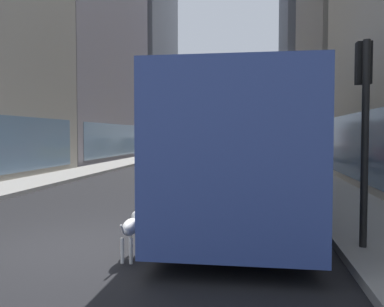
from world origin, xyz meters
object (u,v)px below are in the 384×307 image
at_px(dalmatian_dog, 132,227).
at_px(car_grey_wagon, 203,145).
at_px(transit_bus, 243,143).
at_px(traffic_light_near, 364,109).
at_px(car_white_van, 251,144).
at_px(car_yellow_taxi, 169,152).
at_px(box_truck, 231,139).
at_px(car_red_coupe, 225,152).

bearing_deg(dalmatian_dog, car_grey_wagon, 95.52).
xyz_separation_m(transit_bus, traffic_light_near, (2.10, -3.89, 0.66)).
bearing_deg(dalmatian_dog, car_white_van, 87.96).
relative_size(car_yellow_taxi, box_truck, 0.60).
relative_size(car_grey_wagon, car_white_van, 1.08).
bearing_deg(traffic_light_near, car_yellow_taxi, 110.10).
bearing_deg(box_truck, car_red_coupe, -90.00).
bearing_deg(transit_bus, car_yellow_taxi, 108.08).
height_order(car_yellow_taxi, box_truck, box_truck).
bearing_deg(car_red_coupe, transit_bus, -84.41).
distance_m(dalmatian_dog, traffic_light_near, 4.29).
distance_m(transit_bus, traffic_light_near, 4.47).
distance_m(car_yellow_taxi, dalmatian_dog, 22.20).
xyz_separation_m(transit_bus, box_truck, (-1.60, 24.02, -0.11)).
height_order(box_truck, dalmatian_dog, box_truck).
distance_m(transit_bus, car_yellow_taxi, 18.07).
height_order(car_red_coupe, traffic_light_near, traffic_light_near).
relative_size(car_red_coupe, dalmatian_dog, 4.52).
bearing_deg(box_truck, car_white_van, 84.78).
relative_size(transit_bus, dalmatian_dog, 11.98).
bearing_deg(transit_bus, car_red_coupe, 95.59).
height_order(car_yellow_taxi, dalmatian_dog, car_yellow_taxi).
relative_size(transit_bus, car_yellow_taxi, 2.58).
height_order(dalmatian_dog, traffic_light_near, traffic_light_near).
height_order(transit_bus, car_red_coupe, transit_bus).
bearing_deg(car_red_coupe, car_yellow_taxi, 168.70).
xyz_separation_m(transit_bus, car_yellow_taxi, (-5.60, 17.15, -0.95)).
height_order(car_grey_wagon, dalmatian_dog, car_grey_wagon).
distance_m(car_yellow_taxi, car_grey_wagon, 19.03).
relative_size(car_yellow_taxi, car_red_coupe, 1.03).
height_order(car_red_coupe, box_truck, box_truck).
bearing_deg(traffic_light_near, transit_bus, 118.35).
height_order(car_yellow_taxi, car_red_coupe, same).
bearing_deg(car_yellow_taxi, traffic_light_near, -69.90).
xyz_separation_m(car_grey_wagon, dalmatian_dog, (3.95, -40.87, -0.31)).
height_order(car_yellow_taxi, car_grey_wagon, same).
bearing_deg(box_truck, car_grey_wagon, 108.21).
distance_m(car_yellow_taxi, car_red_coupe, 4.08).
relative_size(car_grey_wagon, dalmatian_dog, 4.77).
bearing_deg(transit_bus, car_grey_wagon, 98.80).
bearing_deg(car_yellow_taxi, box_truck, 59.79).
height_order(car_grey_wagon, car_white_van, same).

